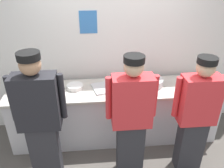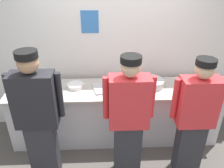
{
  "view_description": "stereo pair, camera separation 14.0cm",
  "coord_description": "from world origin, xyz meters",
  "views": [
    {
      "loc": [
        -0.32,
        -2.57,
        2.55
      ],
      "look_at": [
        -0.05,
        0.34,
        0.98
      ],
      "focal_mm": 36.63,
      "sensor_mm": 36.0,
      "label": 1
    },
    {
      "loc": [
        -0.18,
        -2.58,
        2.55
      ],
      "look_at": [
        -0.05,
        0.34,
        0.98
      ],
      "focal_mm": 36.63,
      "sensor_mm": 36.0,
      "label": 2
    }
  ],
  "objects": [
    {
      "name": "ground_plane",
      "position": [
        0.0,
        0.0,
        0.0
      ],
      "size": [
        9.0,
        9.0,
        0.0
      ],
      "primitive_type": "plane",
      "color": "#514C47"
    },
    {
      "name": "wall_back",
      "position": [
        -0.0,
        0.84,
        1.3
      ],
      "size": [
        4.98,
        0.11,
        2.61
      ],
      "color": "silver",
      "rests_on": "ground"
    },
    {
      "name": "prep_counter",
      "position": [
        0.0,
        0.37,
        0.45
      ],
      "size": [
        3.17,
        0.69,
        0.89
      ],
      "color": "silver",
      "rests_on": "ground"
    },
    {
      "name": "chef_near_left",
      "position": [
        -0.96,
        -0.36,
        0.94
      ],
      "size": [
        0.63,
        0.24,
        1.76
      ],
      "color": "#2D2D33",
      "rests_on": "ground"
    },
    {
      "name": "chef_center",
      "position": [
        0.11,
        -0.38,
        0.9
      ],
      "size": [
        0.61,
        0.24,
        1.69
      ],
      "color": "#2D2D33",
      "rests_on": "ground"
    },
    {
      "name": "chef_far_right",
      "position": [
        0.92,
        -0.37,
        0.87
      ],
      "size": [
        0.6,
        0.24,
        1.64
      ],
      "color": "#2D2D33",
      "rests_on": "ground"
    },
    {
      "name": "plate_stack_front",
      "position": [
        -0.6,
        0.42,
        0.92
      ],
      "size": [
        0.24,
        0.24,
        0.06
      ],
      "color": "white",
      "rests_on": "prep_counter"
    },
    {
      "name": "mixing_bowl_steel",
      "position": [
        0.54,
        0.41,
        0.94
      ],
      "size": [
        0.37,
        0.37,
        0.11
      ],
      "primitive_type": "cylinder",
      "color": "#B7BABF",
      "rests_on": "prep_counter"
    },
    {
      "name": "sheet_tray",
      "position": [
        -0.1,
        0.39,
        0.9
      ],
      "size": [
        0.53,
        0.45,
        0.02
      ],
      "primitive_type": "cube",
      "rotation": [
        0.0,
        0.0,
        0.25
      ],
      "color": "#B7BABF",
      "rests_on": "prep_counter"
    },
    {
      "name": "squeeze_bottle_primary",
      "position": [
        1.26,
        0.23,
        0.99
      ],
      "size": [
        0.06,
        0.06,
        0.21
      ],
      "color": "#56A333",
      "rests_on": "prep_counter"
    },
    {
      "name": "ramekin_green_sauce",
      "position": [
        0.97,
        0.28,
        0.91
      ],
      "size": [
        0.08,
        0.08,
        0.04
      ],
      "color": "white",
      "rests_on": "prep_counter"
    },
    {
      "name": "ramekin_yellow_sauce",
      "position": [
        0.27,
        0.55,
        0.91
      ],
      "size": [
        0.08,
        0.08,
        0.04
      ],
      "color": "white",
      "rests_on": "prep_counter"
    },
    {
      "name": "ramekin_red_sauce",
      "position": [
        -1.15,
        0.2,
        0.91
      ],
      "size": [
        0.09,
        0.09,
        0.04
      ],
      "color": "white",
      "rests_on": "prep_counter"
    },
    {
      "name": "deli_cup",
      "position": [
        -1.32,
        0.17,
        0.93
      ],
      "size": [
        0.09,
        0.09,
        0.09
      ],
      "primitive_type": "cylinder",
      "color": "white",
      "rests_on": "prep_counter"
    }
  ]
}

